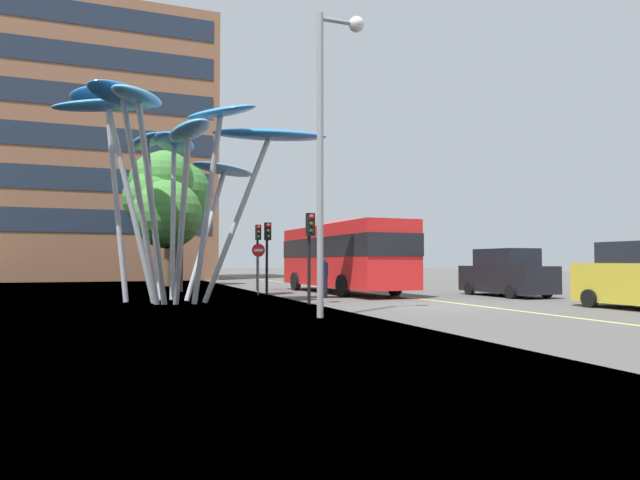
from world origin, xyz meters
TOP-DOWN VIEW (x-y plane):
  - ground at (-0.72, 0.00)m, footprint 120.00×240.00m
  - red_bus at (0.10, 8.46)m, footprint 3.06×10.51m
  - leaf_sculpture at (-8.28, 4.73)m, footprint 9.93×10.63m
  - traffic_light_kerb_near at (-3.75, 2.18)m, footprint 0.28×0.42m
  - traffic_light_kerb_far at (-3.79, 7.99)m, footprint 0.28×0.42m
  - traffic_light_island_mid at (-3.22, 12.11)m, footprint 0.28×0.42m
  - car_parked_mid at (5.88, 3.61)m, footprint 2.02×4.59m
  - street_lamp at (-4.74, -2.31)m, footprint 1.41×0.44m
  - tree_pavement_near at (-8.02, 12.57)m, footprint 3.68×4.33m
  - tree_pavement_far at (-7.43, 19.58)m, footprint 5.48×5.24m
  - pedestrian at (-1.97, 5.51)m, footprint 0.34×0.34m
  - no_entry_sign at (-4.18, 8.10)m, footprint 0.60×0.12m
  - backdrop_building at (-11.80, 35.67)m, footprint 18.91×12.86m

SIDE VIEW (x-z plane):
  - ground at x=-0.72m, z-range -0.10..0.00m
  - pedestrian at x=-1.97m, z-range 0.00..1.71m
  - car_parked_mid at x=5.88m, z-range -0.07..2.02m
  - no_entry_sign at x=-4.18m, z-range 0.40..2.73m
  - red_bus at x=0.10m, z-range 0.17..3.66m
  - traffic_light_kerb_near at x=-3.75m, z-range 0.74..3.98m
  - traffic_light_kerb_far at x=-3.79m, z-range 0.75..4.04m
  - traffic_light_island_mid at x=-3.22m, z-range 0.78..4.26m
  - tree_pavement_near at x=-8.02m, z-range 1.00..8.29m
  - street_lamp at x=-4.74m, z-range 1.06..9.51m
  - tree_pavement_far at x=-7.43m, z-range 1.66..9.93m
  - leaf_sculpture at x=-8.28m, z-range 1.98..10.31m
  - backdrop_building at x=-11.80m, z-range 0.00..22.47m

